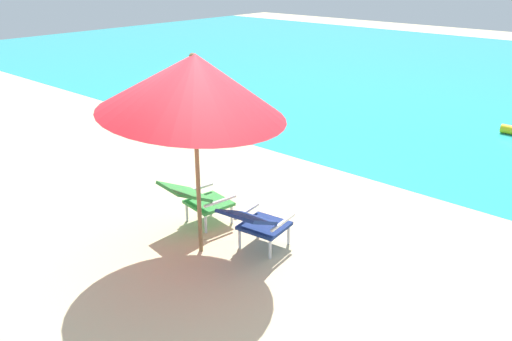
% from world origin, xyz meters
% --- Properties ---
extents(ground_plane, '(40.00, 40.00, 0.00)m').
position_xyz_m(ground_plane, '(0.00, 4.00, 0.00)').
color(ground_plane, beige).
extents(lounge_chair_left, '(0.65, 0.94, 0.68)m').
position_xyz_m(lounge_chair_left, '(-0.51, 0.01, 0.40)').
color(lounge_chair_left, '#338E3D').
rests_on(lounge_chair_left, ground_plane).
extents(lounge_chair_right, '(0.64, 0.94, 0.68)m').
position_xyz_m(lounge_chair_right, '(0.51, 0.02, 0.40)').
color(lounge_chair_right, navy).
rests_on(lounge_chair_right, ground_plane).
extents(beach_umbrella_center, '(2.79, 2.76, 2.46)m').
position_xyz_m(beach_umbrella_center, '(-0.01, -0.40, 2.03)').
color(beach_umbrella_center, olive).
rests_on(beach_umbrella_center, ground_plane).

